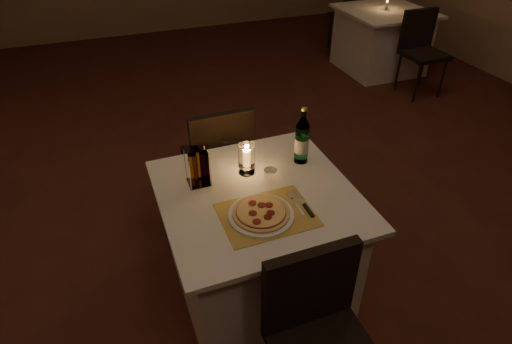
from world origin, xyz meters
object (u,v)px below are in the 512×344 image
object	(u,v)px
chair_near	(318,327)
hurricane_candle	(247,157)
main_table	(257,243)
plate	(261,215)
pizza	(261,212)
neighbor_table_right	(381,40)
chair_far	(219,154)
tumbler	(270,175)
water_bottle	(302,141)

from	to	relation	value
chair_near	hurricane_candle	world-z (taller)	hurricane_candle
main_table	plate	bearing A→B (deg)	-105.52
plate	pizza	distance (m)	0.02
chair_near	hurricane_candle	distance (m)	0.95
plate	neighbor_table_right	bearing A→B (deg)	46.80
plate	pizza	world-z (taller)	pizza
chair_near	chair_far	size ratio (longest dim) A/B	1.00
main_table	chair_near	xyz separation A→B (m)	(0.00, -0.71, 0.18)
tumbler	water_bottle	xyz separation A→B (m)	(0.24, 0.12, 0.10)
hurricane_candle	neighbor_table_right	world-z (taller)	hurricane_candle
tumbler	hurricane_candle	xyz separation A→B (m)	(-0.09, 0.12, 0.07)
main_table	water_bottle	bearing A→B (deg)	29.29
chair_far	plate	bearing A→B (deg)	-93.20
chair_near	neighbor_table_right	bearing A→B (deg)	52.03
water_bottle	main_table	bearing A→B (deg)	-150.71
hurricane_candle	pizza	bearing A→B (deg)	-99.36
chair_far	hurricane_candle	xyz separation A→B (m)	(0.01, -0.52, 0.29)
chair_far	water_bottle	xyz separation A→B (m)	(0.34, -0.52, 0.33)
plate	tumbler	bearing A→B (deg)	58.76
plate	hurricane_candle	size ratio (longest dim) A/B	1.81
main_table	neighbor_table_right	world-z (taller)	same
main_table	tumbler	size ratio (longest dim) A/B	13.86
main_table	plate	distance (m)	0.42
main_table	tumbler	xyz separation A→B (m)	(0.10, 0.07, 0.40)
chair_far	hurricane_candle	world-z (taller)	hurricane_candle
plate	pizza	bearing A→B (deg)	-84.15
water_bottle	neighbor_table_right	size ratio (longest dim) A/B	0.34
water_bottle	plate	bearing A→B (deg)	-136.47
main_table	chair_near	distance (m)	0.74
water_bottle	neighbor_table_right	bearing A→B (deg)	47.31
pizza	hurricane_candle	world-z (taller)	hurricane_candle
tumbler	hurricane_candle	size ratio (longest dim) A/B	0.41
water_bottle	tumbler	bearing A→B (deg)	-153.49
pizza	water_bottle	bearing A→B (deg)	43.54
chair_near	pizza	size ratio (longest dim) A/B	3.21
hurricane_candle	chair_far	bearing A→B (deg)	91.25
water_bottle	hurricane_candle	bearing A→B (deg)	179.80
hurricane_candle	tumbler	bearing A→B (deg)	-52.44
chair_near	tumbler	world-z (taller)	chair_near
main_table	plate	world-z (taller)	plate
tumbler	chair_near	bearing A→B (deg)	-97.48
main_table	hurricane_candle	size ratio (longest dim) A/B	5.64
main_table	hurricane_candle	xyz separation A→B (m)	(0.01, 0.19, 0.47)
main_table	plate	xyz separation A→B (m)	(-0.05, -0.18, 0.38)
pizza	water_bottle	distance (m)	0.55
main_table	tumbler	bearing A→B (deg)	35.14
chair_near	hurricane_candle	bearing A→B (deg)	89.28
chair_near	plate	bearing A→B (deg)	95.35
chair_near	pizza	world-z (taller)	chair_near
pizza	hurricane_candle	size ratio (longest dim) A/B	1.58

